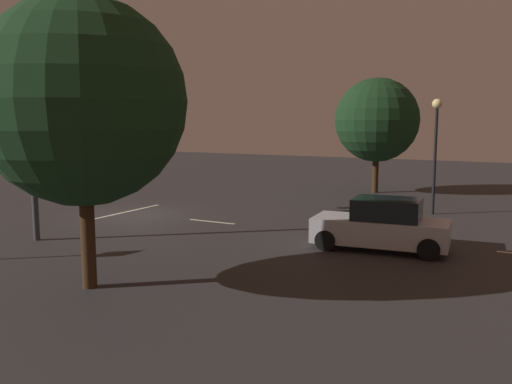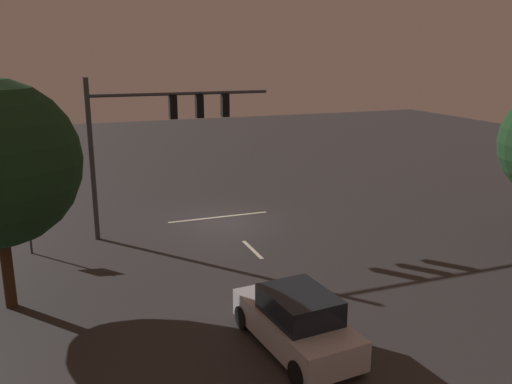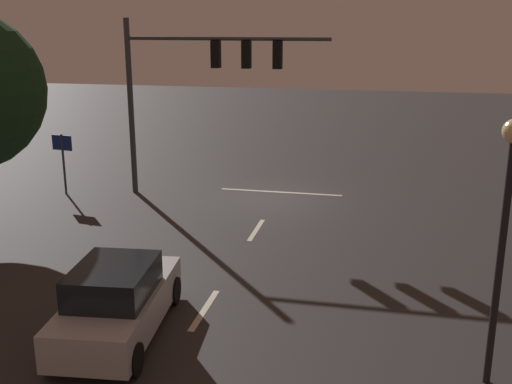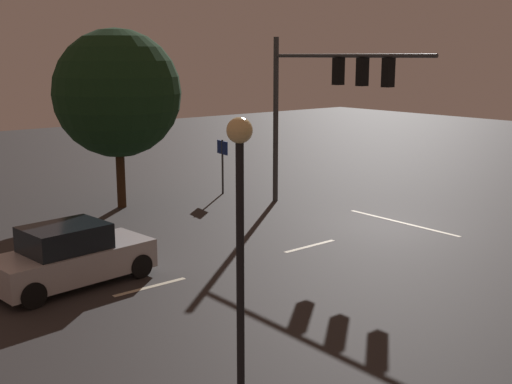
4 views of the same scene
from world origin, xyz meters
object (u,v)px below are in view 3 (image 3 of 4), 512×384
(traffic_signal_assembly, at_px, (199,72))
(route_sign, at_px, (63,151))
(car_approaching, at_px, (117,301))
(street_lamp_left_kerb, at_px, (507,205))

(traffic_signal_assembly, distance_m, route_sign, 6.34)
(car_approaching, distance_m, route_sign, 12.44)
(street_lamp_left_kerb, height_order, route_sign, street_lamp_left_kerb)
(car_approaching, height_order, route_sign, route_sign)
(traffic_signal_assembly, relative_size, street_lamp_left_kerb, 1.54)
(car_approaching, relative_size, street_lamp_left_kerb, 0.88)
(street_lamp_left_kerb, distance_m, route_sign, 18.17)
(traffic_signal_assembly, xyz_separation_m, street_lamp_left_kerb, (-9.23, 11.39, -1.28))
(street_lamp_left_kerb, relative_size, route_sign, 2.09)
(street_lamp_left_kerb, xyz_separation_m, route_sign, (14.70, -10.52, -1.82))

